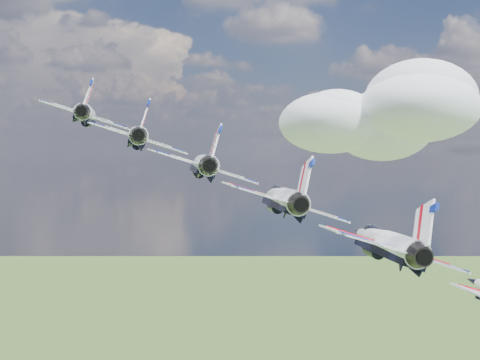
{
  "coord_description": "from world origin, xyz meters",
  "views": [
    {
      "loc": [
        -26.08,
        -67.28,
        158.24
      ],
      "look_at": [
        -18.14,
        0.87,
        155.21
      ],
      "focal_mm": 50.0,
      "sensor_mm": 36.0,
      "label": 1
    }
  ],
  "objects_px": {
    "jet_2": "(203,164)",
    "jet_4": "(384,242)",
    "jet_1": "(139,137)",
    "jet_3": "(282,198)",
    "jet_0": "(88,115)"
  },
  "relations": [
    {
      "from": "jet_1",
      "to": "jet_3",
      "type": "distance_m",
      "value": 24.08
    },
    {
      "from": "jet_0",
      "to": "jet_3",
      "type": "bearing_deg",
      "value": -53.37
    },
    {
      "from": "jet_1",
      "to": "jet_2",
      "type": "distance_m",
      "value": 12.04
    },
    {
      "from": "jet_2",
      "to": "jet_4",
      "type": "distance_m",
      "value": 24.08
    },
    {
      "from": "jet_0",
      "to": "jet_1",
      "type": "distance_m",
      "value": 12.04
    },
    {
      "from": "jet_4",
      "to": "jet_1",
      "type": "bearing_deg",
      "value": 126.63
    },
    {
      "from": "jet_1",
      "to": "jet_4",
      "type": "height_order",
      "value": "jet_1"
    },
    {
      "from": "jet_3",
      "to": "jet_4",
      "type": "xyz_separation_m",
      "value": [
        7.12,
        -9.19,
        -3.13
      ]
    },
    {
      "from": "jet_2",
      "to": "jet_4",
      "type": "bearing_deg",
      "value": -53.37
    },
    {
      "from": "jet_0",
      "to": "jet_3",
      "type": "xyz_separation_m",
      "value": [
        21.37,
        -27.57,
        -9.38
      ]
    },
    {
      "from": "jet_0",
      "to": "jet_2",
      "type": "height_order",
      "value": "jet_0"
    },
    {
      "from": "jet_3",
      "to": "jet_4",
      "type": "distance_m",
      "value": 12.04
    },
    {
      "from": "jet_4",
      "to": "jet_2",
      "type": "bearing_deg",
      "value": 126.63
    },
    {
      "from": "jet_0",
      "to": "jet_1",
      "type": "relative_size",
      "value": 1.0
    },
    {
      "from": "jet_0",
      "to": "jet_4",
      "type": "height_order",
      "value": "jet_0"
    }
  ]
}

